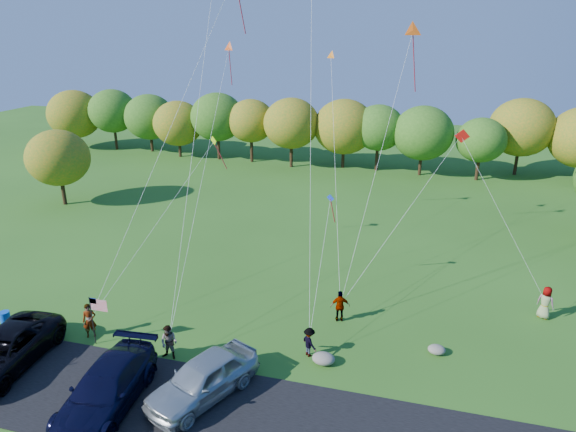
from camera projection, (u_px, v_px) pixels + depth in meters
name	position (u px, v px, depth m)	size (l,w,h in m)	color
ground	(204.00, 353.00, 26.00)	(140.00, 140.00, 0.00)	#295919
asphalt_lane	(166.00, 406.00, 22.37)	(44.00, 6.00, 0.06)	black
treeline	(332.00, 132.00, 56.56)	(77.11, 26.67, 8.38)	#362513
minivan_dark	(4.00, 351.00, 24.62)	(2.94, 6.37, 1.77)	black
minivan_navy	(106.00, 388.00, 22.02)	(2.54, 6.26, 1.82)	black
minivan_silver	(203.00, 378.00, 22.59)	(2.22, 5.52, 1.88)	#B3BBBE
flyer_a	(89.00, 321.00, 27.09)	(0.70, 0.46, 1.92)	#4C4C59
flyer_b	(169.00, 342.00, 25.31)	(0.89, 0.69, 1.83)	#4C4C59
flyer_c	(309.00, 342.00, 25.57)	(1.01, 0.58, 1.56)	#4C4C59
flyer_d	(340.00, 306.00, 28.56)	(1.08, 0.45, 1.85)	#4C4C59
flyer_e	(545.00, 303.00, 28.85)	(0.94, 0.61, 1.93)	#4C4C59
trash_barrel	(5.00, 318.00, 28.37)	(0.53, 0.53, 0.80)	blue
flag_assembly	(96.00, 310.00, 26.00)	(1.01, 0.66, 2.75)	black
boulder_near	(323.00, 359.00, 25.12)	(1.13, 0.89, 0.57)	gray
boulder_far	(437.00, 350.00, 25.90)	(0.88, 0.73, 0.46)	gray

